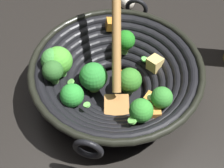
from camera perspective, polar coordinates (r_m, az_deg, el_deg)
name	(u,v)px	position (r m, az deg, el deg)	size (l,w,h in m)	color
ground_plane	(116,93)	(0.72, 0.71, -1.62)	(4.00, 4.00, 0.00)	black
wok	(115,75)	(0.67, 0.46, 1.57)	(0.35, 0.39, 0.28)	black
garlic_bulb	(127,2)	(0.92, 2.68, 14.09)	(0.04, 0.04, 0.04)	silver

